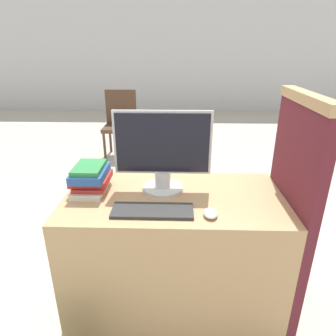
% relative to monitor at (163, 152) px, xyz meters
% --- Properties ---
extents(wall_back, '(12.00, 0.06, 2.80)m').
position_rel_monitor_xyz_m(wall_back, '(0.06, 5.91, 0.41)').
color(wall_back, silver).
rests_on(wall_back, ground_plane).
extents(desk, '(1.17, 0.63, 0.77)m').
position_rel_monitor_xyz_m(desk, '(0.06, -0.07, -0.61)').
color(desk, tan).
rests_on(desk, ground_plane).
extents(carrel_divider, '(0.07, 0.58, 1.32)m').
position_rel_monitor_xyz_m(carrel_divider, '(0.67, -0.10, -0.32)').
color(carrel_divider, '#5B1E28').
rests_on(carrel_divider, ground_plane).
extents(monitor, '(0.52, 0.23, 0.45)m').
position_rel_monitor_xyz_m(monitor, '(0.00, 0.00, 0.00)').
color(monitor, silver).
rests_on(monitor, desk).
extents(keyboard, '(0.39, 0.14, 0.02)m').
position_rel_monitor_xyz_m(keyboard, '(-0.04, -0.25, -0.21)').
color(keyboard, '#2D2D2D').
rests_on(keyboard, desk).
extents(mouse, '(0.07, 0.10, 0.03)m').
position_rel_monitor_xyz_m(mouse, '(0.24, -0.27, -0.21)').
color(mouse, silver).
rests_on(mouse, desk).
extents(book_stack, '(0.20, 0.25, 0.16)m').
position_rel_monitor_xyz_m(book_stack, '(-0.39, -0.03, -0.14)').
color(book_stack, silver).
rests_on(book_stack, desk).
extents(far_chair, '(0.44, 0.44, 0.93)m').
position_rel_monitor_xyz_m(far_chair, '(-0.74, 2.70, -0.47)').
color(far_chair, '#4C3323').
rests_on(far_chair, ground_plane).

